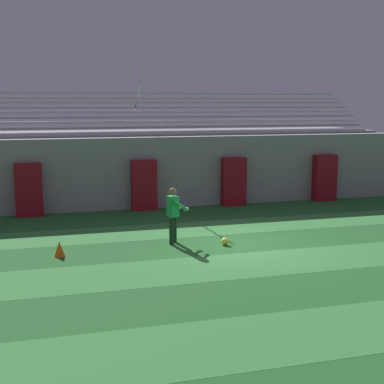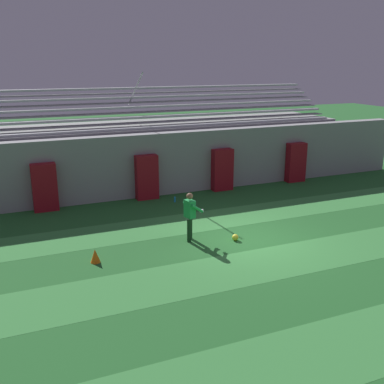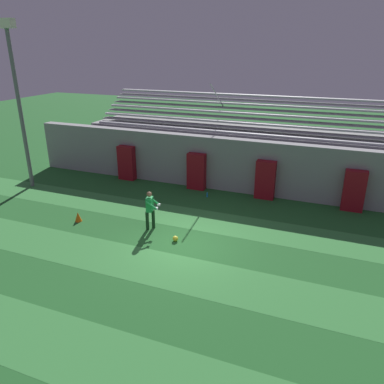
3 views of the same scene
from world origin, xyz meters
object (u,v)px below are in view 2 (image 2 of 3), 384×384
object	(u,v)px
water_bottle	(175,199)
padding_pillar_far_left	(45,187)
traffic_cone	(95,256)
goalkeeper	(190,213)
padding_pillar_gate_right	(222,170)
padding_pillar_far_right	(296,162)
padding_pillar_gate_left	(147,177)
soccer_ball	(235,237)

from	to	relation	value
water_bottle	padding_pillar_far_left	bearing A→B (deg)	169.80
traffic_cone	goalkeeper	bearing A→B (deg)	9.06
padding_pillar_gate_right	padding_pillar_far_right	xyz separation A→B (m)	(4.10, 0.00, 0.00)
traffic_cone	padding_pillar_gate_right	bearing A→B (deg)	38.83
padding_pillar_gate_left	soccer_ball	world-z (taller)	padding_pillar_gate_left
traffic_cone	soccer_ball	bearing A→B (deg)	-1.11
padding_pillar_far_right	traffic_cone	xyz separation A→B (m)	(-11.18, -5.69, -0.77)
padding_pillar_far_left	water_bottle	xyz separation A→B (m)	(5.22, -0.94, -0.86)
padding_pillar_far_left	padding_pillar_far_right	distance (m)	12.06
padding_pillar_gate_right	padding_pillar_far_left	world-z (taller)	same
padding_pillar_gate_right	soccer_ball	world-z (taller)	padding_pillar_gate_right
padding_pillar_far_right	water_bottle	size ratio (longest dim) A/B	8.14
traffic_cone	padding_pillar_gate_left	bearing A→B (deg)	59.20
goalkeeper	soccer_ball	size ratio (longest dim) A/B	7.59
padding_pillar_gate_left	traffic_cone	xyz separation A→B (m)	(-3.39, -5.69, -0.77)
padding_pillar_gate_left	padding_pillar_far_left	bearing A→B (deg)	180.00
padding_pillar_gate_left	goalkeeper	size ratio (longest dim) A/B	1.17
traffic_cone	water_bottle	xyz separation A→B (m)	(4.34, 4.75, -0.09)
padding_pillar_far_right	soccer_ball	xyz separation A→B (m)	(-6.46, -5.78, -0.87)
traffic_cone	padding_pillar_far_right	bearing A→B (deg)	26.98
padding_pillar_gate_right	goalkeeper	distance (m)	6.39
padding_pillar_gate_left	padding_pillar_far_right	xyz separation A→B (m)	(7.78, 0.00, 0.00)
goalkeeper	padding_pillar_gate_left	bearing A→B (deg)	89.13
padding_pillar_gate_left	traffic_cone	distance (m)	6.67
padding_pillar_gate_right	padding_pillar_far_left	distance (m)	7.96
padding_pillar_gate_right	padding_pillar_far_left	xyz separation A→B (m)	(-7.96, 0.00, 0.00)
padding_pillar_far_left	soccer_ball	world-z (taller)	padding_pillar_far_left
padding_pillar_gate_left	traffic_cone	world-z (taller)	padding_pillar_gate_left
padding_pillar_far_left	traffic_cone	xyz separation A→B (m)	(0.88, -5.69, -0.77)
padding_pillar_far_right	water_bottle	world-z (taller)	padding_pillar_far_right
padding_pillar_gate_left	traffic_cone	size ratio (longest dim) A/B	4.65
padding_pillar_gate_right	padding_pillar_far_left	bearing A→B (deg)	180.00
padding_pillar_far_right	padding_pillar_gate_left	bearing A→B (deg)	180.00
padding_pillar_far_left	traffic_cone	size ratio (longest dim) A/B	4.65
soccer_ball	traffic_cone	world-z (taller)	traffic_cone
goalkeeper	padding_pillar_far_right	bearing A→B (deg)	33.29
padding_pillar_far_right	goalkeeper	size ratio (longest dim) A/B	1.17
padding_pillar_gate_right	soccer_ball	bearing A→B (deg)	-112.19
padding_pillar_gate_left	padding_pillar_far_right	size ratio (longest dim) A/B	1.00
padding_pillar_far_right	soccer_ball	size ratio (longest dim) A/B	8.88
padding_pillar_far_right	padding_pillar_gate_right	bearing A→B (deg)	180.00
padding_pillar_far_left	padding_pillar_far_right	world-z (taller)	same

